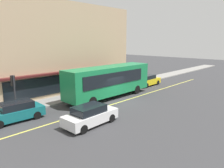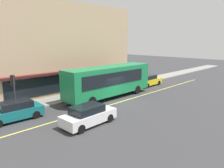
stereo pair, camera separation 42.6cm
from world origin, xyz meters
name	(u,v)px [view 1 (the left image)]	position (x,y,z in m)	size (l,w,h in m)	color
ground	(121,102)	(0.00, 0.00, 0.00)	(120.00, 120.00, 0.00)	#38383A
sidewalk	(90,93)	(0.00, 5.06, 0.07)	(80.00, 2.61, 0.15)	gray
lane_centre_stripe	(121,102)	(0.00, 0.00, 0.00)	(36.00, 0.16, 0.01)	#D8D14C
storefront_building	(41,48)	(-2.69, 11.27, 5.29)	(21.98, 10.42, 10.59)	tan
bus	(110,80)	(0.40, 2.06, 1.99)	(11.13, 2.61, 3.50)	#197F47
traffic_light	(13,85)	(-9.01, 4.36, 2.53)	(0.30, 0.52, 3.20)	#2D2D33
car_yellow	(147,80)	(8.69, 2.71, 0.74)	(4.33, 1.93, 1.52)	yellow
car_teal	(15,112)	(-9.74, 2.55, 0.74)	(4.38, 2.01, 1.52)	#14666B
car_white	(90,115)	(-6.15, -2.35, 0.74)	(4.35, 1.96, 1.52)	white
pedestrian_by_curb	(115,79)	(5.01, 5.59, 1.07)	(0.34, 0.34, 1.56)	black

